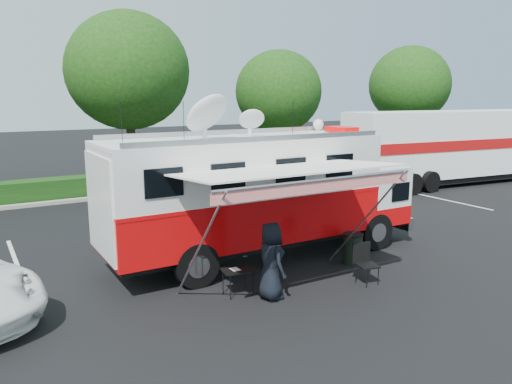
% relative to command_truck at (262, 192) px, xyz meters
% --- Properties ---
extents(ground_plane, '(120.00, 120.00, 0.00)m').
position_rel_command_truck_xyz_m(ground_plane, '(0.08, 0.00, -1.98)').
color(ground_plane, black).
rests_on(ground_plane, ground).
extents(back_border, '(60.00, 6.14, 8.87)m').
position_rel_command_truck_xyz_m(back_border, '(1.23, 12.90, 3.02)').
color(back_border, '#9E998E').
rests_on(back_border, ground_plane).
extents(stall_lines, '(24.12, 5.50, 0.01)m').
position_rel_command_truck_xyz_m(stall_lines, '(-0.42, 3.00, -1.98)').
color(stall_lines, silver).
rests_on(stall_lines, ground_plane).
extents(command_truck, '(9.65, 2.65, 4.64)m').
position_rel_command_truck_xyz_m(command_truck, '(0.00, 0.00, 0.00)').
color(command_truck, black).
rests_on(command_truck, ground_plane).
extents(awning, '(5.27, 2.72, 3.18)m').
position_rel_command_truck_xyz_m(awning, '(-0.86, -2.75, 1.00)').
color(awning, white).
rests_on(awning, ground_plane).
extents(person, '(0.60, 0.92, 1.87)m').
position_rel_command_truck_xyz_m(person, '(-1.43, -2.73, -1.98)').
color(person, black).
rests_on(person, ground_plane).
extents(folding_table, '(0.84, 0.66, 0.65)m').
position_rel_command_truck_xyz_m(folding_table, '(-2.00, -2.13, -1.39)').
color(folding_table, black).
rests_on(folding_table, ground_plane).
extents(folding_chair, '(0.60, 0.63, 1.05)m').
position_rel_command_truck_xyz_m(folding_chair, '(1.19, -3.10, -1.36)').
color(folding_chair, black).
rests_on(folding_chair, ground_plane).
extents(trash_bin, '(0.59, 0.59, 0.88)m').
position_rel_command_truck_xyz_m(trash_bin, '(1.95, -1.81, -1.54)').
color(trash_bin, black).
rests_on(trash_bin, ground_plane).
extents(semi_trailer, '(12.97, 4.08, 3.93)m').
position_rel_command_truck_xyz_m(semi_trailer, '(15.42, 5.46, 0.09)').
color(semi_trailer, white).
rests_on(semi_trailer, ground_plane).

